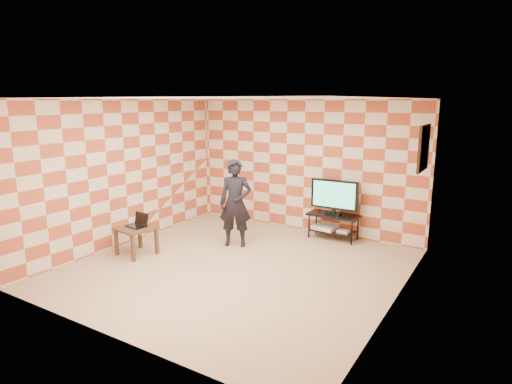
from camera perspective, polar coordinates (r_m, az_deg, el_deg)
floor at (r=7.10m, az=-2.56°, el=-9.98°), size 5.00×5.00×0.00m
wall_back at (r=8.87m, az=6.43°, el=3.46°), size 5.00×0.02×2.70m
wall_front at (r=4.91m, az=-19.28°, el=-4.17°), size 5.00×0.02×2.70m
wall_left at (r=8.36m, az=-17.03°, el=2.48°), size 0.02×5.00×2.70m
wall_right at (r=5.73m, az=18.52°, el=-1.84°), size 0.02×5.00×2.70m
ceiling at (r=6.59m, az=-2.79°, el=12.35°), size 5.00×5.00×0.02m
wall_art at (r=7.14m, az=21.48°, el=5.48°), size 0.04×0.72×0.72m
tv_stand at (r=8.52m, az=10.28°, el=-3.80°), size 1.00×0.45×0.50m
tv at (r=8.39m, az=10.41°, el=-0.44°), size 0.94×0.18×0.68m
dvd_player at (r=8.60m, az=9.14°, el=-4.69°), size 0.47×0.36×0.07m
game_console at (r=8.46m, az=11.56°, el=-5.16°), size 0.23×0.18×0.05m
side_table at (r=7.82m, az=-15.70°, el=-5.16°), size 0.66×0.66×0.50m
laptop at (r=7.83m, az=-15.43°, el=-4.05°), size 0.37×0.31×0.23m
person at (r=7.90m, az=-2.76°, el=-1.50°), size 0.70×0.61×1.63m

